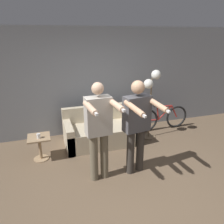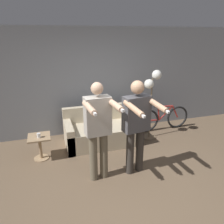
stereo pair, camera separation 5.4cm
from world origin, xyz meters
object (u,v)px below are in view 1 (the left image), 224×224
(person_right, at_px, (137,122))
(cup, at_px, (39,136))
(person_left, at_px, (99,127))
(cat, at_px, (99,102))
(bicycle, at_px, (162,118))
(couch, at_px, (101,132))
(side_table, at_px, (40,143))
(floor_lamp, at_px, (152,87))

(person_right, height_order, cup, person_right)
(person_left, relative_size, cat, 3.74)
(person_left, xyz_separation_m, bicycle, (2.12, 1.54, -0.67))
(person_left, relative_size, cup, 18.66)
(couch, relative_size, person_right, 0.97)
(person_right, relative_size, cup, 18.50)
(bicycle, bearing_deg, couch, -173.01)
(cup, bearing_deg, side_table, 91.19)
(person_left, xyz_separation_m, cat, (0.43, 1.67, -0.12))
(person_left, xyz_separation_m, person_right, (0.68, 0.00, 0.00))
(cat, xyz_separation_m, cup, (-1.41, -0.74, -0.33))
(couch, height_order, person_right, person_right)
(cup, bearing_deg, floor_lamp, 6.57)
(floor_lamp, xyz_separation_m, bicycle, (0.54, 0.32, -0.96))
(person_left, relative_size, bicycle, 1.15)
(couch, bearing_deg, person_right, -77.39)
(floor_lamp, bearing_deg, cup, -173.43)
(couch, bearing_deg, cat, 81.88)
(couch, bearing_deg, bicycle, 6.99)
(person_left, distance_m, person_right, 0.68)
(bicycle, bearing_deg, person_right, -133.09)
(couch, bearing_deg, person_left, -106.10)
(person_right, relative_size, cat, 3.71)
(person_right, xyz_separation_m, cat, (-0.25, 1.67, -0.12))
(floor_lamp, xyz_separation_m, side_table, (-2.57, -0.23, -0.92))
(cat, height_order, bicycle, cat)
(cup, height_order, bicycle, bicycle)
(person_right, bearing_deg, floor_lamp, 44.45)
(cat, relative_size, cup, 4.99)
(couch, relative_size, floor_lamp, 1.00)
(couch, bearing_deg, cup, -163.62)
(cat, height_order, floor_lamp, floor_lamp)
(person_left, height_order, side_table, person_left)
(couch, height_order, person_left, person_left)
(floor_lamp, distance_m, bicycle, 1.14)
(couch, xyz_separation_m, cat, (0.05, 0.34, 0.61))
(person_left, height_order, cup, person_left)
(cat, xyz_separation_m, bicycle, (1.69, -0.13, -0.56))
(cat, distance_m, bicycle, 1.78)
(cat, bearing_deg, cup, -152.34)
(side_table, height_order, cup, cup)
(floor_lamp, bearing_deg, bicycle, 30.75)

